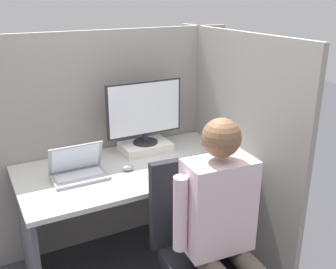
# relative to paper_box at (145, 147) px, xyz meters

# --- Properties ---
(cubicle_panel_back) EXTENTS (1.92, 0.04, 1.56)m
(cubicle_panel_back) POSITION_rel_paper_box_xyz_m (-0.19, 0.21, 0.01)
(cubicle_panel_back) COLOR gray
(cubicle_panel_back) RESTS_ON ground
(cubicle_panel_right) EXTENTS (0.04, 1.41, 1.56)m
(cubicle_panel_right) POSITION_rel_paper_box_xyz_m (0.55, -0.27, 0.01)
(cubicle_panel_right) COLOR gray
(cubicle_panel_right) RESTS_ON ground
(desk) EXTENTS (1.42, 0.76, 0.74)m
(desk) POSITION_rel_paper_box_xyz_m (-0.19, -0.20, -0.21)
(desk) COLOR #B7B7B2
(desk) RESTS_ON ground
(paper_box) EXTENTS (0.34, 0.23, 0.06)m
(paper_box) POSITION_rel_paper_box_xyz_m (0.00, 0.00, 0.00)
(paper_box) COLOR white
(paper_box) RESTS_ON desk
(monitor) EXTENTS (0.54, 0.17, 0.44)m
(monitor) POSITION_rel_paper_box_xyz_m (0.00, 0.00, 0.26)
(monitor) COLOR #232328
(monitor) RESTS_ON paper_box
(laptop) EXTENTS (0.33, 0.21, 0.21)m
(laptop) POSITION_rel_paper_box_xyz_m (-0.53, -0.20, 0.01)
(laptop) COLOR #99999E
(laptop) RESTS_ON desk
(mouse) EXTENTS (0.07, 0.05, 0.04)m
(mouse) POSITION_rel_paper_box_xyz_m (-0.23, -0.25, -0.01)
(mouse) COLOR gray
(mouse) RESTS_ON desk
(stapler) EXTENTS (0.05, 0.16, 0.05)m
(stapler) POSITION_rel_paper_box_xyz_m (0.43, -0.19, -0.00)
(stapler) COLOR #2D2D33
(stapler) RESTS_ON desk
(carrot_toy) EXTENTS (0.04, 0.14, 0.04)m
(carrot_toy) POSITION_rel_paper_box_xyz_m (0.11, -0.42, -0.01)
(carrot_toy) COLOR orange
(carrot_toy) RESTS_ON desk
(office_chair) EXTENTS (0.53, 0.58, 0.96)m
(office_chair) POSITION_rel_paper_box_xyz_m (-0.06, -0.86, -0.27)
(office_chair) COLOR black
(office_chair) RESTS_ON ground
(person) EXTENTS (0.48, 0.46, 1.25)m
(person) POSITION_rel_paper_box_xyz_m (-0.04, -1.02, -0.05)
(person) COLOR brown
(person) RESTS_ON ground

